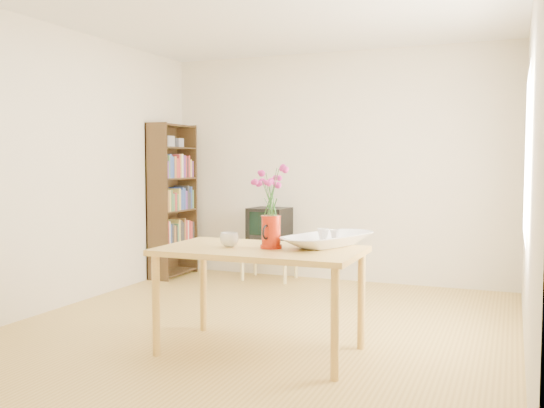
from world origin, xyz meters
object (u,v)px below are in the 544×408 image
at_px(table, 260,259).
at_px(pitcher, 271,233).
at_px(television, 270,223).
at_px(bowl, 329,211).
at_px(mug, 229,240).

distance_m(table, pitcher, 0.20).
bearing_deg(television, bowl, -54.98).
xyz_separation_m(pitcher, mug, (-0.30, -0.05, -0.06)).
bearing_deg(pitcher, table, -163.60).
xyz_separation_m(mug, bowl, (0.65, 0.29, 0.20)).
height_order(mug, television, mug).
relative_size(table, pitcher, 6.03).
height_order(mug, bowl, bowl).
bearing_deg(television, pitcher, -63.95).
relative_size(pitcher, mug, 1.79).
bearing_deg(table, mug, -171.70).
height_order(pitcher, television, pitcher).
xyz_separation_m(mug, television, (-0.72, 2.56, -0.15)).
relative_size(pitcher, bowl, 0.43).
bearing_deg(table, television, 110.74).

